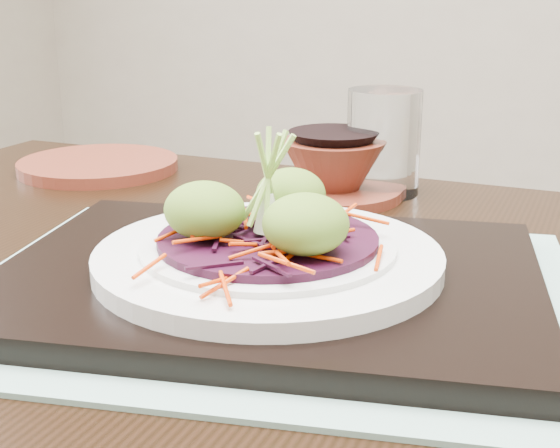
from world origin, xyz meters
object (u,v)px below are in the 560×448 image
at_px(terracotta_side_plate, 98,165).
at_px(terracotta_bowl_set, 333,172).
at_px(dining_table, 288,395).
at_px(serving_tray, 268,278).
at_px(water_glass, 384,142).
at_px(white_plate, 268,256).

bearing_deg(terracotta_side_plate, terracotta_bowl_set, 1.42).
relative_size(dining_table, serving_tray, 2.91).
bearing_deg(dining_table, water_glass, 92.33).
distance_m(serving_tray, white_plate, 0.02).
height_order(white_plate, terracotta_side_plate, white_plate).
bearing_deg(white_plate, terracotta_bowl_set, 101.34).
height_order(dining_table, white_plate, white_plate).
relative_size(dining_table, terracotta_side_plate, 5.93).
distance_m(white_plate, terracotta_bowl_set, 0.27).
relative_size(water_glass, terracotta_bowl_set, 0.61).
relative_size(dining_table, terracotta_bowl_set, 6.23).
bearing_deg(terracotta_bowl_set, terracotta_side_plate, -178.58).
bearing_deg(serving_tray, white_plate, -148.41).
height_order(white_plate, terracotta_bowl_set, terracotta_bowl_set).
bearing_deg(serving_tray, water_glass, 78.83).
bearing_deg(water_glass, serving_tray, -87.76).
bearing_deg(water_glass, dining_table, -86.15).
height_order(serving_tray, white_plate, white_plate).
bearing_deg(terracotta_bowl_set, white_plate, -78.66).
relative_size(white_plate, terracotta_side_plate, 1.32).
xyz_separation_m(white_plate, terracotta_bowl_set, (-0.05, 0.27, -0.00)).
bearing_deg(dining_table, terracotta_side_plate, 144.57).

